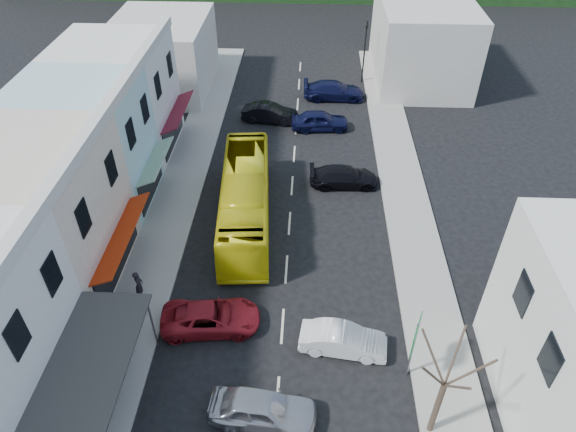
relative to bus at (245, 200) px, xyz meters
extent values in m
plane|color=black|center=(2.69, -8.23, -1.55)|extent=(120.00, 120.00, 0.00)
cube|color=gray|center=(-4.81, 1.77, -1.48)|extent=(3.00, 52.00, 0.15)
cube|color=gray|center=(10.19, 1.77, -1.48)|extent=(3.00, 52.00, 0.15)
cube|color=maroon|center=(-5.71, -13.73, 1.50)|extent=(1.30, 7.65, 0.08)
cube|color=#C3B29D|center=(-9.81, -5.23, 2.45)|extent=(7.00, 8.00, 8.00)
cube|color=#9A2307|center=(-5.71, -5.23, 1.50)|extent=(1.30, 6.80, 0.08)
cube|color=#9FC9D1|center=(-9.81, 1.77, 2.45)|extent=(7.00, 6.00, 8.00)
cube|color=#195926|center=(-5.71, 1.77, 1.50)|extent=(1.30, 5.10, 0.08)
cube|color=silver|center=(-9.81, 8.27, 2.45)|extent=(7.00, 7.00, 8.00)
cube|color=maroon|center=(-5.71, 8.27, 1.50)|extent=(1.30, 5.95, 0.08)
cube|color=#B7B2A8|center=(-9.31, 18.77, 1.45)|extent=(8.00, 10.00, 6.00)
cube|color=#B7B2A8|center=(13.69, 21.77, 1.95)|extent=(8.00, 12.00, 7.00)
imported|color=yellow|center=(0.00, 0.00, 0.00)|extent=(3.41, 11.76, 3.10)
imported|color=#AFAEB3|center=(2.15, -13.20, -0.85)|extent=(4.54, 2.18, 1.40)
imported|color=silver|center=(5.62, -9.48, -0.85)|extent=(4.59, 2.32, 1.40)
imported|color=maroon|center=(-0.82, -8.40, -0.85)|extent=(4.77, 2.37, 1.40)
imported|color=black|center=(6.18, 4.02, -0.85)|extent=(4.58, 2.04, 1.40)
imported|color=black|center=(4.57, 11.56, -0.85)|extent=(4.53, 2.14, 1.40)
imported|color=black|center=(0.53, 12.65, -0.85)|extent=(4.58, 2.31, 1.40)
imported|color=black|center=(5.81, 16.99, -0.85)|extent=(4.52, 1.90, 1.40)
imported|color=black|center=(-4.77, -6.78, -0.55)|extent=(0.53, 0.68, 1.70)
camera|label=1|loc=(3.72, -24.57, 18.85)|focal=32.00mm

